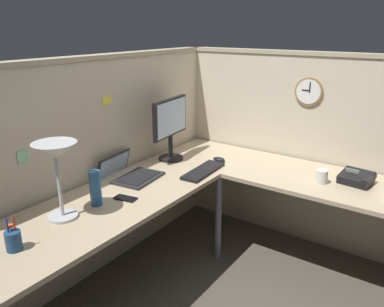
# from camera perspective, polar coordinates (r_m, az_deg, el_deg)

# --- Properties ---
(ground_plane) EXTENTS (6.80, 6.80, 0.00)m
(ground_plane) POSITION_cam_1_polar(r_m,az_deg,el_deg) (3.00, 4.89, -17.53)
(ground_plane) COLOR #4C443D
(cubicle_wall_back) EXTENTS (2.57, 0.12, 1.58)m
(cubicle_wall_back) POSITION_cam_1_polar(r_m,az_deg,el_deg) (2.87, -13.70, -1.78)
(cubicle_wall_back) COLOR beige
(cubicle_wall_back) RESTS_ON ground
(cubicle_wall_right) EXTENTS (0.12, 2.37, 1.58)m
(cubicle_wall_right) POSITION_cam_1_polar(r_m,az_deg,el_deg) (3.27, 17.02, 0.48)
(cubicle_wall_right) COLOR beige
(cubicle_wall_right) RESTS_ON ground
(desk) EXTENTS (2.35, 2.15, 0.73)m
(desk) POSITION_cam_1_polar(r_m,az_deg,el_deg) (2.54, 4.55, -7.96)
(desk) COLOR tan
(desk) RESTS_ON ground
(monitor) EXTENTS (0.46, 0.20, 0.50)m
(monitor) POSITION_cam_1_polar(r_m,az_deg,el_deg) (3.03, -3.26, 4.39)
(monitor) COLOR black
(monitor) RESTS_ON desk
(laptop) EXTENTS (0.38, 0.42, 0.22)m
(laptop) POSITION_cam_1_polar(r_m,az_deg,el_deg) (2.79, -9.64, -2.96)
(laptop) COLOR #232326
(laptop) RESTS_ON desk
(keyboard) EXTENTS (0.44, 0.17, 0.02)m
(keyboard) POSITION_cam_1_polar(r_m,az_deg,el_deg) (2.83, 1.70, -2.62)
(keyboard) COLOR black
(keyboard) RESTS_ON desk
(computer_mouse) EXTENTS (0.06, 0.10, 0.03)m
(computer_mouse) POSITION_cam_1_polar(r_m,az_deg,el_deg) (3.06, 4.07, -0.88)
(computer_mouse) COLOR black
(computer_mouse) RESTS_ON desk
(desk_lamp_dome) EXTENTS (0.24, 0.24, 0.44)m
(desk_lamp_dome) POSITION_cam_1_polar(r_m,az_deg,el_deg) (2.18, -19.73, -0.52)
(desk_lamp_dome) COLOR #B7BABF
(desk_lamp_dome) RESTS_ON desk
(pen_cup) EXTENTS (0.08, 0.08, 0.18)m
(pen_cup) POSITION_cam_1_polar(r_m,az_deg,el_deg) (2.07, -25.18, -11.68)
(pen_cup) COLOR navy
(pen_cup) RESTS_ON desk
(cell_phone) EXTENTS (0.09, 0.15, 0.01)m
(cell_phone) POSITION_cam_1_polar(r_m,az_deg,el_deg) (2.45, -9.94, -6.63)
(cell_phone) COLOR black
(cell_phone) RESTS_ON desk
(thermos_flask) EXTENTS (0.07, 0.07, 0.22)m
(thermos_flask) POSITION_cam_1_polar(r_m,az_deg,el_deg) (2.37, -14.27, -5.05)
(thermos_flask) COLOR #26598C
(thermos_flask) RESTS_ON desk
(office_phone) EXTENTS (0.22, 0.23, 0.11)m
(office_phone) POSITION_cam_1_polar(r_m,az_deg,el_deg) (2.86, 23.49, -3.46)
(office_phone) COLOR black
(office_phone) RESTS_ON desk
(coffee_mug) EXTENTS (0.08, 0.08, 0.10)m
(coffee_mug) POSITION_cam_1_polar(r_m,az_deg,el_deg) (2.78, 18.84, -3.28)
(coffee_mug) COLOR silver
(coffee_mug) RESTS_ON desk
(wall_clock) EXTENTS (0.04, 0.22, 0.22)m
(wall_clock) POSITION_cam_1_polar(r_m,az_deg,el_deg) (3.12, 17.11, 8.86)
(wall_clock) COLOR olive
(pinned_note_leftmost) EXTENTS (0.07, 0.00, 0.08)m
(pinned_note_leftmost) POSITION_cam_1_polar(r_m,az_deg,el_deg) (2.41, -24.04, -0.47)
(pinned_note_leftmost) COLOR #8CCC99
(pinned_note_middle) EXTENTS (0.08, 0.00, 0.06)m
(pinned_note_middle) POSITION_cam_1_polar(r_m,az_deg,el_deg) (2.75, -12.65, 7.82)
(pinned_note_middle) COLOR #EAD84C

